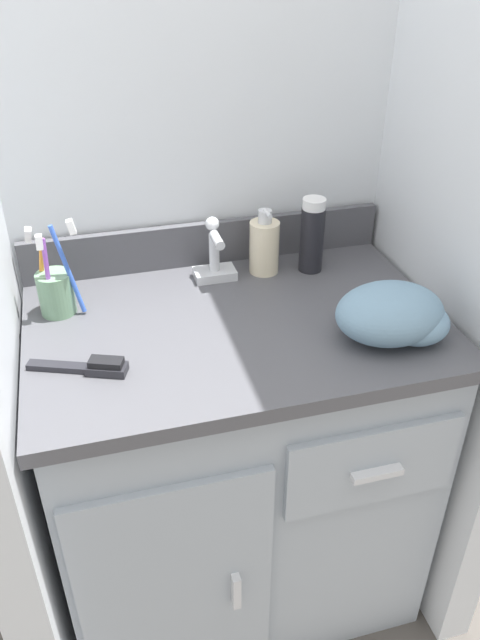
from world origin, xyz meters
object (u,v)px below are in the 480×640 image
Objects in this scene: toothbrush_cup at (56,290)px; shaving_cream_can at (312,235)px; soap_dispenser at (264,246)px; hairbrush at (91,367)px; hand_towel at (396,315)px.

toothbrush_cup is 0.55m from shaving_cream_can.
soap_dispenser is 0.90× the size of shaving_cream_can.
hairbrush is (0.05, -0.22, -0.04)m from toothbrush_cup.
soap_dispenser reaches higher than hand_towel.
hairbrush is (-0.50, -0.25, -0.07)m from shaving_cream_can.
toothbrush_cup is at bearing 124.16° from hairbrush.
hairbrush is (-0.40, -0.27, -0.05)m from soap_dispenser.
toothbrush_cup is 1.21× the size of shaving_cream_can.
hairbrush is at bearing -145.51° from soap_dispenser.
hairbrush is at bearing -153.10° from shaving_cream_can.
shaving_cream_can reaches higher than soap_dispenser.
hand_towel is (0.16, -0.32, -0.01)m from soap_dispenser.
soap_dispenser is 0.48m from hairbrush.
shaving_cream_can is 0.80× the size of hand_towel.
toothbrush_cup is 0.45m from soap_dispenser.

